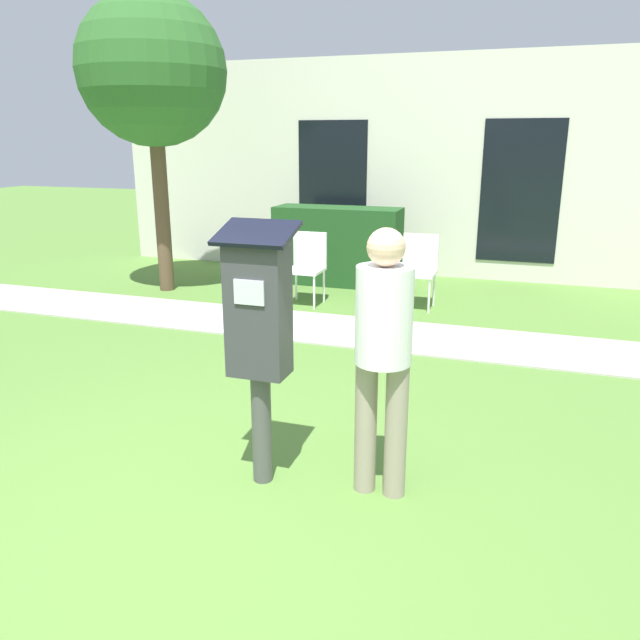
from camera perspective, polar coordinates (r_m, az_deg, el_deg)
ground_plane at (r=3.64m, az=-11.34°, el=-18.10°), size 40.00×40.00×0.00m
sidewalk at (r=6.78m, az=4.29°, el=-1.15°), size 12.00×1.10×0.02m
building_facade at (r=9.70m, az=9.52°, el=13.48°), size 10.00×0.26×3.20m
parking_meter at (r=3.60m, az=-5.63°, el=-0.20°), size 0.44×0.31×1.59m
person_standing at (r=3.50m, az=5.80°, el=-2.21°), size 0.32×0.32×1.58m
outdoor_chair_left at (r=7.91m, az=-1.18°, el=5.31°), size 0.44×0.44×0.90m
outdoor_chair_middle at (r=7.83m, az=9.00°, el=5.00°), size 0.44×0.44×0.90m
hedge_row at (r=9.00m, az=1.61°, el=6.79°), size 1.80×0.60×1.10m
tree at (r=8.79m, az=-15.10°, el=21.04°), size 1.90×1.90×3.82m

